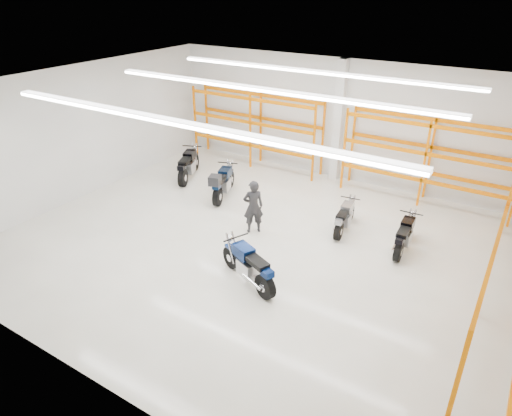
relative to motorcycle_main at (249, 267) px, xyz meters
The scene contains 11 objects.
ground 2.04m from the motorcycle_main, 118.01° to the left, with size 14.00×14.00×0.00m, color beige.
room_shell 3.42m from the motorcycle_main, 117.67° to the left, with size 14.02×12.02×4.51m.
motorcycle_main is the anchor object (origin of this frame).
motorcycle_back_a 7.24m from the motorcycle_main, 141.71° to the left, with size 1.10×2.19×1.14m.
motorcycle_back_b 5.16m from the motorcycle_main, 133.29° to the left, with size 1.07×2.25×1.18m.
motorcycle_back_c 3.95m from the motorcycle_main, 75.46° to the left, with size 0.62×1.87×0.92m.
motorcycle_back_d 4.65m from the motorcycle_main, 52.04° to the left, with size 0.66×1.99×0.97m.
standing_man 2.72m from the motorcycle_main, 120.17° to the left, with size 0.62×0.41×1.69m, color black.
structural_column 7.82m from the motorcycle_main, 96.99° to the left, with size 0.32×0.32×4.50m, color white.
pallet_racking_back_left 8.52m from the motorcycle_main, 120.93° to the left, with size 5.67×0.87×3.00m.
pallet_racking_back_right 7.74m from the motorcycle_main, 71.10° to the left, with size 5.67×0.87×3.00m.
Camera 1 is at (6.11, -9.76, 7.01)m, focal length 32.00 mm.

